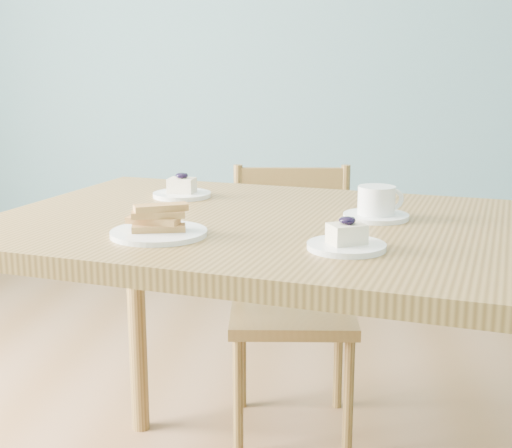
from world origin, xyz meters
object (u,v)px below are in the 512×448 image
(biscotti_plate, at_px, (159,226))
(dining_table, at_px, (326,260))
(coffee_cup, at_px, (377,205))
(dining_chair, at_px, (292,299))
(cheesecake_plate_near, at_px, (347,241))
(cheesecake_plate_far, at_px, (182,191))

(biscotti_plate, bearing_deg, dining_table, 23.40)
(coffee_cup, bearing_deg, dining_chair, 91.70)
(cheesecake_plate_near, distance_m, coffee_cup, 0.30)
(cheesecake_plate_near, height_order, cheesecake_plate_far, same)
(dining_chair, relative_size, biscotti_plate, 4.21)
(dining_table, height_order, dining_chair, dining_chair)
(coffee_cup, height_order, biscotti_plate, coffee_cup)
(coffee_cup, bearing_deg, cheesecake_plate_far, 136.02)
(cheesecake_plate_far, bearing_deg, cheesecake_plate_near, -48.88)
(cheesecake_plate_near, distance_m, cheesecake_plate_far, 0.67)
(cheesecake_plate_far, xyz_separation_m, coffee_cup, (0.51, -0.22, 0.02))
(dining_table, relative_size, coffee_cup, 11.23)
(dining_chair, xyz_separation_m, biscotti_plate, (-0.23, -0.78, 0.42))
(biscotti_plate, bearing_deg, cheesecake_plate_near, -9.46)
(cheesecake_plate_near, distance_m, biscotti_plate, 0.40)
(dining_chair, distance_m, cheesecake_plate_near, 0.95)
(dining_table, distance_m, cheesecake_plate_far, 0.50)
(cheesecake_plate_near, xyz_separation_m, coffee_cup, (0.07, 0.29, 0.02))
(biscotti_plate, bearing_deg, coffee_cup, 25.76)
(cheesecake_plate_far, bearing_deg, coffee_cup, -22.82)
(dining_table, bearing_deg, cheesecake_plate_far, 157.00)
(dining_table, relative_size, biscotti_plate, 8.41)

